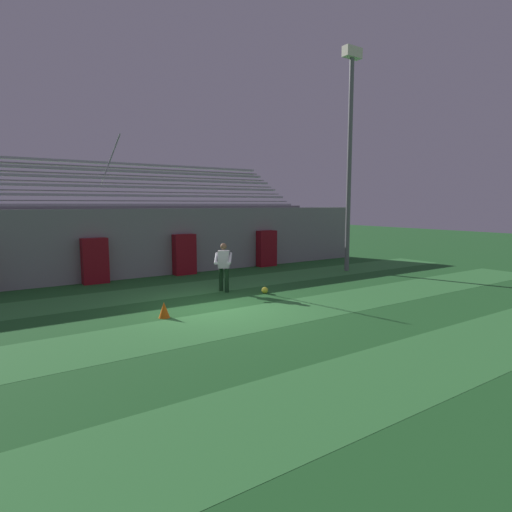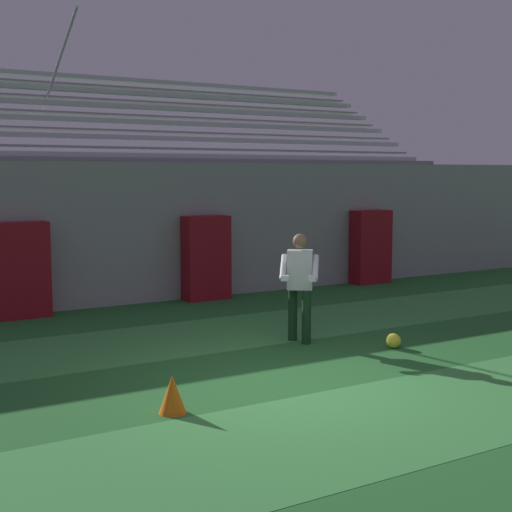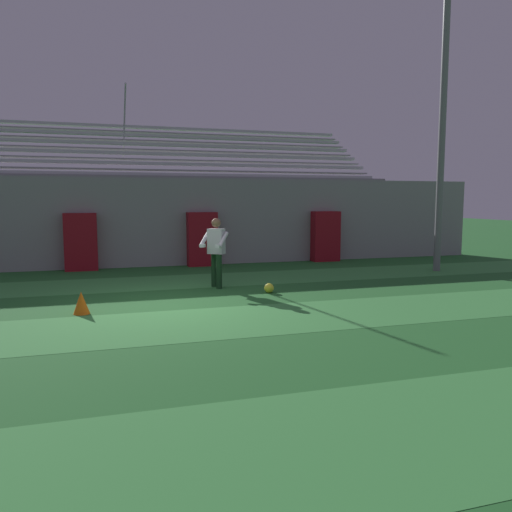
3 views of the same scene
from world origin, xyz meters
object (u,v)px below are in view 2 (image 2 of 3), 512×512
goalkeeper (300,281)px  soccer_ball (393,341)px  padding_pillar_gate_right (206,258)px  traffic_cone (172,394)px  padding_pillar_far_right (371,247)px  padding_pillar_gate_left (22,270)px

goalkeeper → soccer_ball: (1.00, -1.01, -0.84)m
padding_pillar_gate_right → traffic_cone: padding_pillar_gate_right is taller
padding_pillar_far_right → traffic_cone: (-7.75, -6.10, -0.65)m
padding_pillar_far_right → goalkeeper: 6.28m
padding_pillar_gate_left → goalkeeper: 5.20m
padding_pillar_gate_right → padding_pillar_far_right: size_ratio=1.00×
padding_pillar_far_right → goalkeeper: size_ratio=1.03×
padding_pillar_gate_right → traffic_cone: size_ratio=4.09×
soccer_ball → traffic_cone: 4.11m
padding_pillar_gate_right → goalkeeper: bearing=-96.3°
padding_pillar_gate_right → traffic_cone: 7.03m
padding_pillar_far_right → traffic_cone: 9.88m
padding_pillar_gate_left → padding_pillar_gate_right: size_ratio=1.00×
padding_pillar_far_right → goalkeeper: padding_pillar_far_right is taller
padding_pillar_gate_left → goalkeeper: (3.21, -4.09, 0.10)m
padding_pillar_gate_right → traffic_cone: (-3.44, -6.10, -0.65)m
padding_pillar_gate_left → goalkeeper: size_ratio=1.03×
goalkeeper → traffic_cone: size_ratio=3.98×
padding_pillar_gate_left → padding_pillar_gate_right: 3.67m
soccer_ball → traffic_cone: traffic_cone is taller
goalkeeper → traffic_cone: (-2.99, -2.00, -0.74)m
padding_pillar_gate_right → padding_pillar_far_right: 4.31m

